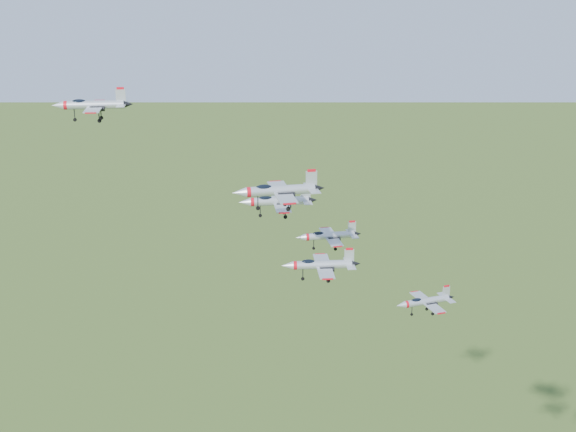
{
  "coord_description": "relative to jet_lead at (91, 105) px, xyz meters",
  "views": [
    {
      "loc": [
        2.34,
        -125.43,
        184.83
      ],
      "look_at": [
        5.22,
        -1.08,
        142.89
      ],
      "focal_mm": 50.0,
      "sensor_mm": 36.0,
      "label": 1
    }
  ],
  "objects": [
    {
      "name": "jet_right_low",
      "position": [
        38.66,
        -20.75,
        -21.77
      ],
      "size": [
        12.68,
        10.46,
        3.39
      ],
      "rotation": [
        0.0,
        0.0,
        0.05
      ],
      "color": "#ABB1B8"
    },
    {
      "name": "jet_trail",
      "position": [
        56.54,
        -16.72,
        -30.19
      ],
      "size": [
        10.7,
        9.14,
        2.93
      ],
      "rotation": [
        0.0,
        0.0,
        0.32
      ],
      "color": "#ABB1B8"
    },
    {
      "name": "jet_left_high",
      "position": [
        31.95,
        -15.87,
        -12.72
      ],
      "size": [
        12.71,
        10.54,
        3.4
      ],
      "rotation": [
        0.0,
        0.0,
        0.09
      ],
      "color": "#ABB1B8"
    },
    {
      "name": "jet_left_low",
      "position": [
        41.09,
        -4.31,
        -22.91
      ],
      "size": [
        12.02,
        10.06,
        3.22
      ],
      "rotation": [
        0.0,
        0.0,
        0.16
      ],
      "color": "#ABB1B8"
    },
    {
      "name": "jet_right_high",
      "position": [
        31.96,
        -25.89,
        -7.89
      ],
      "size": [
        13.8,
        11.56,
        3.7
      ],
      "rotation": [
        0.0,
        0.0,
        0.17
      ],
      "color": "#ABB1B8"
    },
    {
      "name": "jet_lead",
      "position": [
        0.0,
        0.0,
        0.0
      ],
      "size": [
        14.0,
        11.57,
        3.74
      ],
      "rotation": [
        0.0,
        0.0,
        0.07
      ],
      "color": "#ABB1B8"
    }
  ]
}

